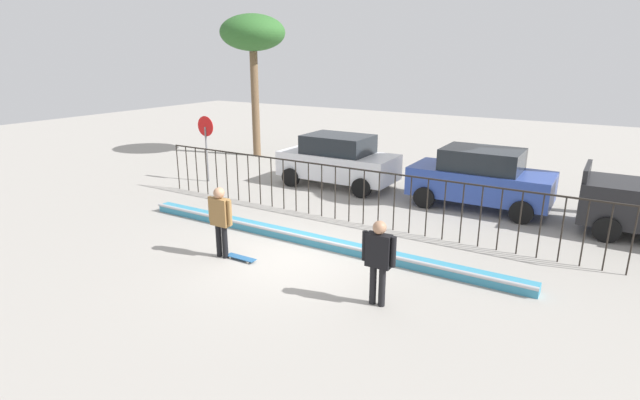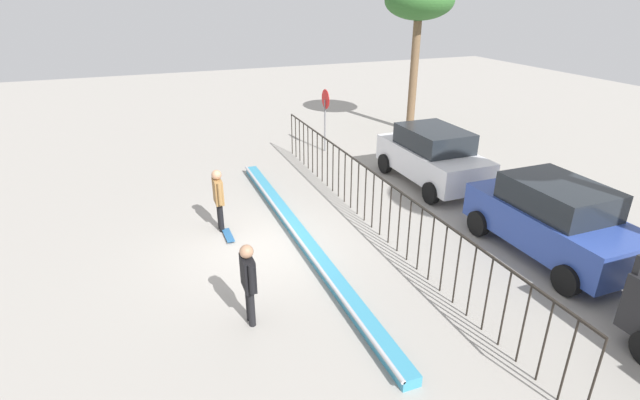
# 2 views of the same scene
# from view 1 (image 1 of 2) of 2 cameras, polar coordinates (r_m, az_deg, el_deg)

# --- Properties ---
(ground_plane) EXTENTS (60.00, 60.00, 0.00)m
(ground_plane) POSITION_cam_1_polar(r_m,az_deg,el_deg) (12.00, -3.64, -6.61)
(ground_plane) COLOR #9E9991
(bowl_coping_ledge) EXTENTS (11.00, 0.40, 0.27)m
(bowl_coping_ledge) POSITION_cam_1_polar(r_m,az_deg,el_deg) (12.73, -1.06, -4.61)
(bowl_coping_ledge) COLOR teal
(bowl_coping_ledge) RESTS_ON ground
(perimeter_fence) EXTENTS (14.04, 0.04, 1.62)m
(perimeter_fence) POSITION_cam_1_polar(r_m,az_deg,el_deg) (14.16, 3.43, 1.38)
(perimeter_fence) COLOR black
(perimeter_fence) RESTS_ON ground
(skateboarder) EXTENTS (0.71, 0.26, 1.75)m
(skateboarder) POSITION_cam_1_polar(r_m,az_deg,el_deg) (11.85, -11.50, -1.83)
(skateboarder) COLOR black
(skateboarder) RESTS_ON ground
(skateboard) EXTENTS (0.80, 0.20, 0.07)m
(skateboard) POSITION_cam_1_polar(r_m,az_deg,el_deg) (11.94, -9.17, -6.62)
(skateboard) COLOR #26598C
(skateboard) RESTS_ON ground
(camera_operator) EXTENTS (0.70, 0.26, 1.74)m
(camera_operator) POSITION_cam_1_polar(r_m,az_deg,el_deg) (9.48, 6.82, -6.40)
(camera_operator) COLOR black
(camera_operator) RESTS_ON ground
(parked_car_white) EXTENTS (4.30, 2.12, 1.90)m
(parked_car_white) POSITION_cam_1_polar(r_m,az_deg,el_deg) (18.11, 2.10, 4.65)
(parked_car_white) COLOR silver
(parked_car_white) RESTS_ON ground
(parked_car_blue) EXTENTS (4.30, 2.12, 1.90)m
(parked_car_blue) POSITION_cam_1_polar(r_m,az_deg,el_deg) (16.31, 18.12, 2.47)
(parked_car_blue) COLOR #2D479E
(parked_car_blue) RESTS_ON ground
(stop_sign) EXTENTS (0.76, 0.07, 2.50)m
(stop_sign) POSITION_cam_1_polar(r_m,az_deg,el_deg) (19.13, -13.09, 6.84)
(stop_sign) COLOR slate
(stop_sign) RESTS_ON ground
(palm_tree_short) EXTENTS (2.95, 2.95, 6.45)m
(palm_tree_short) POSITION_cam_1_polar(r_m,az_deg,el_deg) (23.55, -7.82, 18.39)
(palm_tree_short) COLOR brown
(palm_tree_short) RESTS_ON ground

